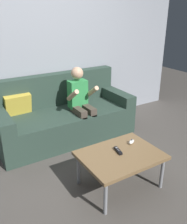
{
  "coord_description": "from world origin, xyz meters",
  "views": [
    {
      "loc": [
        -1.22,
        -1.71,
        1.74
      ],
      "look_at": [
        0.23,
        0.64,
        0.59
      ],
      "focal_mm": 40.04,
      "sensor_mm": 36.0,
      "label": 1
    }
  ],
  "objects": [
    {
      "name": "wall_back",
      "position": [
        0.0,
        1.68,
        1.25
      ],
      "size": [
        4.82,
        0.05,
        2.5
      ],
      "primitive_type": "cube",
      "color": "#999EA8",
      "rests_on": "ground"
    },
    {
      "name": "nunchuk_white",
      "position": [
        0.37,
        0.08,
        0.41
      ],
      "size": [
        0.1,
        0.08,
        0.05
      ],
      "color": "white",
      "rests_on": "coffee_table"
    },
    {
      "name": "coffee_table",
      "position": [
        0.14,
        -0.03,
        0.35
      ],
      "size": [
        0.8,
        0.6,
        0.39
      ],
      "color": "brown",
      "rests_on": "ground"
    },
    {
      "name": "ground_plane",
      "position": [
        0.0,
        0.0,
        0.0
      ],
      "size": [
        9.65,
        9.65,
        0.0
      ],
      "primitive_type": "plane",
      "color": "#4C4742"
    },
    {
      "name": "game_remote_black_near_edge",
      "position": [
        0.14,
        0.02,
        0.4
      ],
      "size": [
        0.06,
        0.14,
        0.03
      ],
      "color": "black",
      "rests_on": "coffee_table"
    },
    {
      "name": "person_seated_on_couch",
      "position": [
        0.32,
        1.11,
        0.57
      ],
      "size": [
        0.36,
        0.44,
        1.01
      ],
      "color": "#4C4238",
      "rests_on": "ground"
    },
    {
      "name": "couch",
      "position": [
        0.12,
        1.3,
        0.3
      ],
      "size": [
        1.9,
        0.8,
        0.87
      ],
      "color": "#2D4238",
      "rests_on": "ground"
    }
  ]
}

